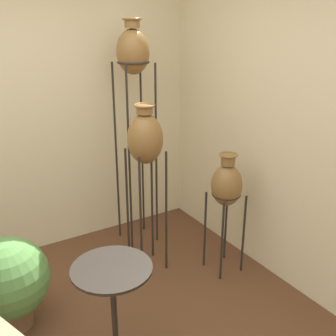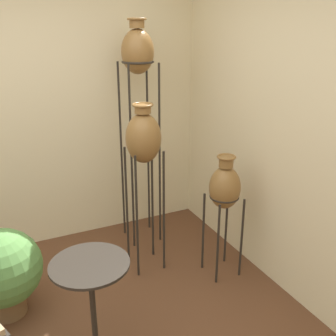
% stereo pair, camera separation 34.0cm
% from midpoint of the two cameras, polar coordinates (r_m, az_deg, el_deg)
% --- Properties ---
extents(wall_back, '(7.52, 0.06, 2.70)m').
position_cam_midpoint_polar(wall_back, '(3.73, -18.84, 8.09)').
color(wall_back, beige).
rests_on(wall_back, ground_plane).
extents(wall_right, '(0.06, 7.52, 2.70)m').
position_cam_midpoint_polar(wall_right, '(2.96, 23.88, 4.49)').
color(wall_right, beige).
rests_on(wall_right, ground_plane).
extents(vase_stand_tall, '(0.30, 0.30, 2.11)m').
position_cam_midpoint_polar(vase_stand_tall, '(3.57, -1.60, 15.51)').
color(vase_stand_tall, '#28231E').
rests_on(vase_stand_tall, ground_plane).
extents(vase_stand_medium, '(0.29, 0.29, 1.48)m').
position_cam_midpoint_polar(vase_stand_medium, '(3.18, -0.53, 3.93)').
color(vase_stand_medium, '#28231E').
rests_on(vase_stand_medium, ground_plane).
extents(vase_stand_short, '(0.26, 0.26, 1.08)m').
position_cam_midpoint_polar(vase_stand_short, '(3.27, 11.20, -3.00)').
color(vase_stand_short, '#28231E').
rests_on(vase_stand_short, ground_plane).
extents(side_table, '(0.47, 0.47, 0.76)m').
position_cam_midpoint_polar(side_table, '(2.49, -7.00, -17.68)').
color(side_table, '#28231E').
rests_on(side_table, ground_plane).
extents(potted_plant, '(0.57, 0.57, 0.69)m').
position_cam_midpoint_polar(potted_plant, '(3.12, -19.97, -13.88)').
color(potted_plant, brown).
rests_on(potted_plant, ground_plane).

